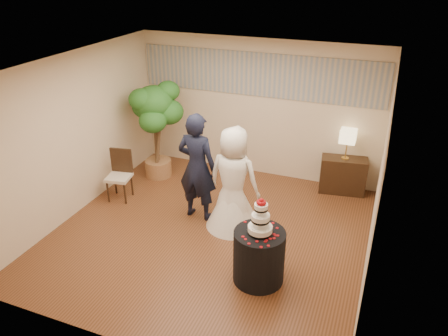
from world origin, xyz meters
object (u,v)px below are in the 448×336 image
at_px(ficus_tree, 156,130).
at_px(cake_table, 259,256).
at_px(groom, 197,167).
at_px(bride, 233,179).
at_px(console, 343,175).
at_px(table_lamp, 347,144).
at_px(wedding_cake, 261,216).
at_px(side_chair, 119,176).

bearing_deg(ficus_tree, cake_table, -38.95).
relative_size(groom, bride, 1.07).
bearing_deg(cake_table, groom, 140.58).
bearing_deg(groom, console, -137.56).
relative_size(table_lamp, ficus_tree, 0.28).
xyz_separation_m(wedding_cake, side_chair, (-3.13, 1.25, -0.59)).
bearing_deg(bride, table_lamp, -126.72).
relative_size(cake_table, console, 0.93).
height_order(cake_table, side_chair, side_chair).
relative_size(groom, wedding_cake, 3.59).
distance_m(ficus_tree, side_chair, 1.26).
bearing_deg(side_chair, wedding_cake, -31.82).
relative_size(groom, cake_table, 2.41).
distance_m(groom, wedding_cake, 1.94).
xyz_separation_m(bride, wedding_cake, (0.82, -1.17, 0.17)).
bearing_deg(bride, cake_table, 127.92).
relative_size(bride, cake_table, 2.25).
xyz_separation_m(bride, console, (1.57, 1.89, -0.54)).
bearing_deg(table_lamp, ficus_tree, -169.40).
height_order(table_lamp, ficus_tree, ficus_tree).
xyz_separation_m(groom, ficus_tree, (-1.44, 1.14, 0.06)).
height_order(groom, ficus_tree, ficus_tree).
xyz_separation_m(cake_table, side_chair, (-3.13, 1.25, 0.08)).
relative_size(wedding_cake, table_lamp, 0.93).
height_order(wedding_cake, console, wedding_cake).
height_order(groom, wedding_cake, groom).
xyz_separation_m(bride, cake_table, (0.82, -1.17, -0.50)).
xyz_separation_m(wedding_cake, table_lamp, (0.75, 3.06, -0.06)).
bearing_deg(bride, ficus_tree, -26.50).
bearing_deg(cake_table, ficus_tree, 141.05).
xyz_separation_m(cake_table, wedding_cake, (0.00, 0.00, 0.67)).
xyz_separation_m(console, side_chair, (-3.88, -1.81, 0.12)).
height_order(console, side_chair, side_chair).
xyz_separation_m(groom, console, (2.25, 1.83, -0.60)).
xyz_separation_m(groom, side_chair, (-1.63, 0.02, -0.48)).
distance_m(console, side_chair, 4.28).
height_order(bride, console, bride).
bearing_deg(wedding_cake, ficus_tree, 141.05).
bearing_deg(wedding_cake, groom, 140.58).
distance_m(bride, table_lamp, 2.45).
distance_m(groom, ficus_tree, 1.83).
height_order(bride, ficus_tree, ficus_tree).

